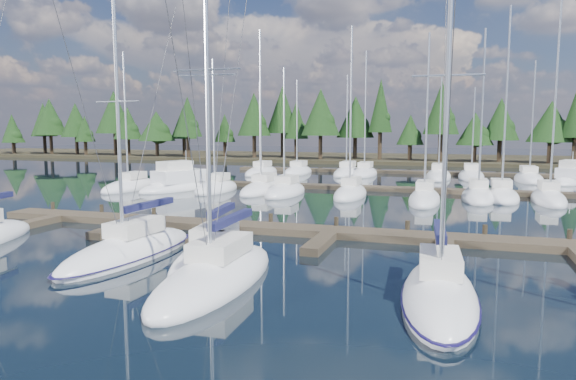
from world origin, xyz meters
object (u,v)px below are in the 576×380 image
(main_dock, at_px, (330,234))
(front_sailboat_2, at_px, (213,259))
(motor_yacht_right, at_px, (570,179))
(motor_yacht_left, at_px, (179,185))
(front_sailboat_3, at_px, (216,276))
(front_sailboat_1, at_px, (130,251))
(front_sailboat_4, at_px, (439,295))

(main_dock, bearing_deg, front_sailboat_2, -116.73)
(main_dock, distance_m, motor_yacht_right, 40.30)
(motor_yacht_left, bearing_deg, motor_yacht_right, 25.94)
(front_sailboat_2, bearing_deg, motor_yacht_right, 62.56)
(main_dock, height_order, motor_yacht_left, motor_yacht_left)
(motor_yacht_left, distance_m, motor_yacht_right, 41.97)
(front_sailboat_3, xyz_separation_m, motor_yacht_right, (20.96, 45.14, 0.18))
(motor_yacht_left, bearing_deg, front_sailboat_1, -65.25)
(front_sailboat_1, height_order, motor_yacht_left, front_sailboat_1)
(front_sailboat_4, relative_size, motor_yacht_left, 1.41)
(front_sailboat_3, height_order, motor_yacht_left, front_sailboat_3)
(main_dock, relative_size, front_sailboat_2, 2.98)
(front_sailboat_1, xyz_separation_m, front_sailboat_3, (5.60, -2.53, 0.01))
(front_sailboat_1, distance_m, front_sailboat_2, 4.34)
(front_sailboat_4, xyz_separation_m, motor_yacht_right, (12.72, 44.89, 0.17))
(front_sailboat_1, xyz_separation_m, motor_yacht_left, (-11.18, 24.25, 0.23))
(front_sailboat_2, xyz_separation_m, front_sailboat_4, (9.50, -2.08, -0.01))
(motor_yacht_left, xyz_separation_m, motor_yacht_right, (37.74, 18.36, -0.04))
(front_sailboat_4, height_order, motor_yacht_left, front_sailboat_4)
(motor_yacht_left, height_order, motor_yacht_right, motor_yacht_left)
(front_sailboat_1, xyz_separation_m, motor_yacht_right, (26.56, 42.61, 0.19))
(front_sailboat_1, bearing_deg, main_dock, 41.07)
(front_sailboat_1, height_order, front_sailboat_4, front_sailboat_4)
(motor_yacht_right, bearing_deg, main_dock, -117.58)
(front_sailboat_3, distance_m, front_sailboat_4, 8.24)
(front_sailboat_1, height_order, motor_yacht_right, front_sailboat_1)
(front_sailboat_1, relative_size, motor_yacht_left, 1.32)
(main_dock, relative_size, motor_yacht_left, 4.50)
(main_dock, relative_size, front_sailboat_3, 3.02)
(front_sailboat_3, bearing_deg, motor_yacht_left, 122.08)
(front_sailboat_2, xyz_separation_m, front_sailboat_3, (1.27, -2.33, -0.02))
(front_sailboat_1, distance_m, front_sailboat_4, 14.03)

